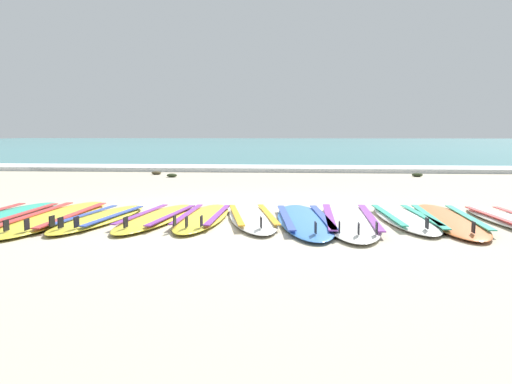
{
  "coord_description": "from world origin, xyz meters",
  "views": [
    {
      "loc": [
        0.79,
        -5.96,
        1.03
      ],
      "look_at": [
        0.3,
        0.53,
        0.25
      ],
      "focal_mm": 35.1,
      "sensor_mm": 36.0,
      "label": 1
    }
  ],
  "objects_px": {
    "surfboard_8": "(404,218)",
    "surfboard_4": "(203,217)",
    "surfboard_7": "(349,220)",
    "surfboard_1": "(55,217)",
    "surfboard_3": "(157,217)",
    "surfboard_6": "(304,220)",
    "surfboard_9": "(448,219)",
    "surfboard_5": "(252,217)",
    "surfboard_10": "(508,219)",
    "surfboard_0": "(1,218)",
    "surfboard_2": "(100,218)"
  },
  "relations": [
    {
      "from": "surfboard_7",
      "to": "surfboard_10",
      "type": "relative_size",
      "value": 1.28
    },
    {
      "from": "surfboard_2",
      "to": "surfboard_7",
      "type": "height_order",
      "value": "same"
    },
    {
      "from": "surfboard_0",
      "to": "surfboard_10",
      "type": "height_order",
      "value": "same"
    },
    {
      "from": "surfboard_10",
      "to": "surfboard_7",
      "type": "bearing_deg",
      "value": -175.26
    },
    {
      "from": "surfboard_9",
      "to": "surfboard_8",
      "type": "bearing_deg",
      "value": 170.87
    },
    {
      "from": "surfboard_2",
      "to": "surfboard_7",
      "type": "xyz_separation_m",
      "value": [
        2.88,
        0.12,
        -0.0
      ]
    },
    {
      "from": "surfboard_5",
      "to": "surfboard_8",
      "type": "bearing_deg",
      "value": 3.53
    },
    {
      "from": "surfboard_1",
      "to": "surfboard_2",
      "type": "distance_m",
      "value": 0.56
    },
    {
      "from": "surfboard_4",
      "to": "surfboard_8",
      "type": "xyz_separation_m",
      "value": [
        2.36,
        0.14,
        -0.0
      ]
    },
    {
      "from": "surfboard_8",
      "to": "surfboard_4",
      "type": "bearing_deg",
      "value": -176.59
    },
    {
      "from": "surfboard_8",
      "to": "surfboard_9",
      "type": "distance_m",
      "value": 0.48
    },
    {
      "from": "surfboard_9",
      "to": "surfboard_10",
      "type": "distance_m",
      "value": 0.7
    },
    {
      "from": "surfboard_4",
      "to": "surfboard_6",
      "type": "bearing_deg",
      "value": -4.45
    },
    {
      "from": "surfboard_10",
      "to": "surfboard_0",
      "type": "bearing_deg",
      "value": -176.85
    },
    {
      "from": "surfboard_2",
      "to": "surfboard_8",
      "type": "bearing_deg",
      "value": 4.73
    },
    {
      "from": "surfboard_1",
      "to": "surfboard_5",
      "type": "bearing_deg",
      "value": 3.69
    },
    {
      "from": "surfboard_1",
      "to": "surfboard_7",
      "type": "relative_size",
      "value": 1.0
    },
    {
      "from": "surfboard_0",
      "to": "surfboard_1",
      "type": "bearing_deg",
      "value": 7.63
    },
    {
      "from": "surfboard_1",
      "to": "surfboard_10",
      "type": "distance_m",
      "value": 5.27
    },
    {
      "from": "surfboard_0",
      "to": "surfboard_4",
      "type": "bearing_deg",
      "value": 4.89
    },
    {
      "from": "surfboard_1",
      "to": "surfboard_9",
      "type": "height_order",
      "value": "same"
    },
    {
      "from": "surfboard_10",
      "to": "surfboard_6",
      "type": "bearing_deg",
      "value": -174.76
    },
    {
      "from": "surfboard_0",
      "to": "surfboard_9",
      "type": "xyz_separation_m",
      "value": [
        5.19,
        0.27,
        0.0
      ]
    },
    {
      "from": "surfboard_7",
      "to": "surfboard_9",
      "type": "relative_size",
      "value": 1.07
    },
    {
      "from": "surfboard_3",
      "to": "surfboard_7",
      "type": "distance_m",
      "value": 2.24
    },
    {
      "from": "surfboard_1",
      "to": "surfboard_8",
      "type": "distance_m",
      "value": 4.1
    },
    {
      "from": "surfboard_2",
      "to": "surfboard_5",
      "type": "bearing_deg",
      "value": 5.93
    },
    {
      "from": "surfboard_7",
      "to": "surfboard_9",
      "type": "height_order",
      "value": "same"
    },
    {
      "from": "surfboard_4",
      "to": "surfboard_5",
      "type": "xyz_separation_m",
      "value": [
        0.58,
        0.03,
        -0.0
      ]
    },
    {
      "from": "surfboard_3",
      "to": "surfboard_7",
      "type": "bearing_deg",
      "value": 0.6
    },
    {
      "from": "surfboard_8",
      "to": "surfboard_1",
      "type": "bearing_deg",
      "value": -176.38
    },
    {
      "from": "surfboard_2",
      "to": "surfboard_4",
      "type": "bearing_deg",
      "value": 7.36
    },
    {
      "from": "surfboard_0",
      "to": "surfboard_10",
      "type": "xyz_separation_m",
      "value": [
        5.88,
        0.32,
        0.0
      ]
    },
    {
      "from": "surfboard_5",
      "to": "surfboard_8",
      "type": "xyz_separation_m",
      "value": [
        1.77,
        0.11,
        -0.0
      ]
    },
    {
      "from": "surfboard_1",
      "to": "surfboard_8",
      "type": "height_order",
      "value": "same"
    },
    {
      "from": "surfboard_4",
      "to": "surfboard_5",
      "type": "bearing_deg",
      "value": 3.02
    },
    {
      "from": "surfboard_4",
      "to": "surfboard_7",
      "type": "relative_size",
      "value": 0.8
    },
    {
      "from": "surfboard_1",
      "to": "surfboard_10",
      "type": "height_order",
      "value": "same"
    },
    {
      "from": "surfboard_1",
      "to": "surfboard_3",
      "type": "height_order",
      "value": "same"
    },
    {
      "from": "surfboard_0",
      "to": "surfboard_5",
      "type": "xyz_separation_m",
      "value": [
        2.94,
        0.23,
        0.0
      ]
    },
    {
      "from": "surfboard_6",
      "to": "surfboard_1",
      "type": "bearing_deg",
      "value": -179.48
    },
    {
      "from": "surfboard_5",
      "to": "surfboard_10",
      "type": "relative_size",
      "value": 1.06
    },
    {
      "from": "surfboard_10",
      "to": "surfboard_9",
      "type": "bearing_deg",
      "value": -175.21
    },
    {
      "from": "surfboard_8",
      "to": "surfboard_9",
      "type": "relative_size",
      "value": 0.89
    },
    {
      "from": "surfboard_0",
      "to": "surfboard_2",
      "type": "bearing_deg",
      "value": 2.4
    },
    {
      "from": "surfboard_6",
      "to": "surfboard_9",
      "type": "height_order",
      "value": "same"
    },
    {
      "from": "surfboard_4",
      "to": "surfboard_6",
      "type": "xyz_separation_m",
      "value": [
        1.19,
        -0.09,
        -0.0
      ]
    },
    {
      "from": "surfboard_0",
      "to": "surfboard_5",
      "type": "relative_size",
      "value": 1.18
    },
    {
      "from": "surfboard_5",
      "to": "surfboard_6",
      "type": "height_order",
      "value": "same"
    },
    {
      "from": "surfboard_0",
      "to": "surfboard_5",
      "type": "bearing_deg",
      "value": 4.52
    }
  ]
}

